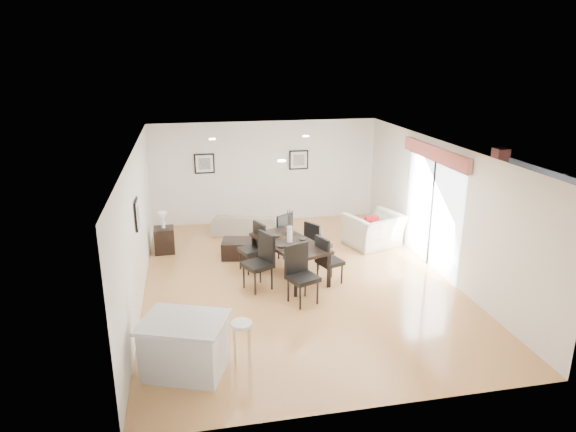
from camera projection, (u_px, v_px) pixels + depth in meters
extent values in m
plane|color=tan|center=(297.00, 280.00, 10.34)|extent=(8.00, 8.00, 0.00)
cube|color=white|center=(266.00, 172.00, 13.67)|extent=(6.00, 0.04, 2.70)
cube|color=white|center=(369.00, 315.00, 6.20)|extent=(6.00, 0.04, 2.70)
cube|color=white|center=(138.00, 227.00, 9.37)|extent=(0.04, 8.00, 2.70)
cube|color=white|center=(441.00, 208.00, 10.50)|extent=(0.04, 8.00, 2.70)
cube|color=white|center=(298.00, 148.00, 9.53)|extent=(6.00, 8.00, 0.02)
imported|color=gray|center=(249.00, 224.00, 12.94)|extent=(1.96, 1.23, 0.54)
imported|color=beige|center=(374.00, 230.00, 12.10)|extent=(1.48, 1.38, 0.78)
imported|color=#416129|center=(562.00, 256.00, 10.72)|extent=(0.69, 0.63, 0.67)
imported|color=#416129|center=(495.00, 224.00, 12.83)|extent=(0.36, 0.36, 0.58)
cube|color=black|center=(290.00, 243.00, 10.33)|extent=(1.47, 2.01, 0.06)
cylinder|color=black|center=(296.00, 279.00, 9.56)|extent=(0.07, 0.07, 0.69)
cylinder|color=black|center=(253.00, 251.00, 10.93)|extent=(0.07, 0.07, 0.69)
cylinder|color=black|center=(330.00, 271.00, 9.96)|extent=(0.07, 0.07, 0.69)
cylinder|color=black|center=(284.00, 244.00, 11.32)|extent=(0.07, 0.07, 0.69)
cube|color=black|center=(258.00, 265.00, 9.84)|extent=(0.67, 0.67, 0.09)
cube|color=black|center=(266.00, 247.00, 9.87)|extent=(0.28, 0.47, 0.59)
cylinder|color=black|center=(244.00, 277.00, 9.95)|extent=(0.04, 0.04, 0.45)
cylinder|color=black|center=(260.00, 272.00, 10.18)|extent=(0.04, 0.04, 0.45)
cylinder|color=black|center=(255.00, 284.00, 9.66)|extent=(0.04, 0.04, 0.45)
cylinder|color=black|center=(272.00, 279.00, 9.89)|extent=(0.04, 0.04, 0.45)
cube|color=black|center=(251.00, 250.00, 10.69)|extent=(0.59, 0.59, 0.08)
cube|color=black|center=(259.00, 235.00, 10.71)|extent=(0.22, 0.45, 0.54)
cylinder|color=black|center=(240.00, 260.00, 10.82)|extent=(0.04, 0.04, 0.42)
cylinder|color=black|center=(255.00, 257.00, 11.00)|extent=(0.04, 0.04, 0.42)
cylinder|color=black|center=(248.00, 266.00, 10.53)|extent=(0.04, 0.04, 0.42)
cylinder|color=black|center=(263.00, 262.00, 10.72)|extent=(0.04, 0.04, 0.42)
cube|color=black|center=(330.00, 262.00, 10.13)|extent=(0.56, 0.56, 0.08)
cube|color=black|center=(322.00, 251.00, 9.95)|extent=(0.20, 0.44, 0.53)
cylinder|color=black|center=(342.00, 274.00, 10.14)|extent=(0.03, 0.03, 0.40)
cylinder|color=black|center=(328.00, 278.00, 9.97)|extent=(0.03, 0.03, 0.40)
cylinder|color=black|center=(332.00, 268.00, 10.43)|extent=(0.03, 0.03, 0.40)
cylinder|color=black|center=(318.00, 272.00, 10.26)|extent=(0.03, 0.03, 0.40)
cube|color=black|center=(318.00, 246.00, 10.97)|extent=(0.61, 0.61, 0.08)
cube|color=black|center=(312.00, 235.00, 10.76)|extent=(0.29, 0.41, 0.53)
cylinder|color=black|center=(330.00, 256.00, 11.04)|extent=(0.03, 0.03, 0.41)
cylinder|color=black|center=(319.00, 261.00, 10.81)|extent=(0.03, 0.03, 0.41)
cylinder|color=black|center=(318.00, 252.00, 11.28)|extent=(0.03, 0.03, 0.41)
cylinder|color=black|center=(307.00, 256.00, 11.05)|extent=(0.03, 0.03, 0.41)
cube|color=black|center=(303.00, 278.00, 9.27)|extent=(0.64, 0.64, 0.09)
cube|color=black|center=(296.00, 259.00, 9.35)|extent=(0.48, 0.24, 0.59)
cylinder|color=black|center=(300.00, 298.00, 9.10)|extent=(0.04, 0.04, 0.45)
cylinder|color=black|center=(288.00, 290.00, 9.41)|extent=(0.04, 0.04, 0.45)
cylinder|color=black|center=(317.00, 293.00, 9.30)|extent=(0.04, 0.04, 0.45)
cylinder|color=black|center=(305.00, 285.00, 9.61)|extent=(0.04, 0.04, 0.45)
cube|color=black|center=(279.00, 236.00, 11.53)|extent=(0.62, 0.62, 0.08)
cube|color=black|center=(285.00, 226.00, 11.31)|extent=(0.41, 0.29, 0.54)
cylinder|color=black|center=(279.00, 242.00, 11.85)|extent=(0.04, 0.04, 0.41)
cylinder|color=black|center=(290.00, 246.00, 11.60)|extent=(0.04, 0.04, 0.41)
cylinder|color=black|center=(268.00, 246.00, 11.62)|extent=(0.04, 0.04, 0.41)
cylinder|color=black|center=(278.00, 250.00, 11.37)|extent=(0.04, 0.04, 0.41)
cylinder|color=white|center=(290.00, 234.00, 10.27)|extent=(0.11, 0.11, 0.32)
cylinder|color=black|center=(303.00, 241.00, 10.37)|extent=(0.31, 0.31, 0.01)
cylinder|color=black|center=(303.00, 239.00, 10.36)|extent=(0.17, 0.17, 0.05)
cylinder|color=black|center=(289.00, 233.00, 10.79)|extent=(0.31, 0.31, 0.01)
cylinder|color=black|center=(289.00, 232.00, 10.78)|extent=(0.17, 0.17, 0.05)
cylinder|color=black|center=(276.00, 237.00, 10.55)|extent=(0.31, 0.31, 0.01)
cylinder|color=black|center=(276.00, 236.00, 10.55)|extent=(0.17, 0.17, 0.05)
cylinder|color=black|center=(281.00, 248.00, 10.00)|extent=(0.31, 0.31, 0.01)
cylinder|color=black|center=(281.00, 246.00, 9.99)|extent=(0.17, 0.17, 0.05)
cylinder|color=black|center=(299.00, 250.00, 9.88)|extent=(0.31, 0.31, 0.01)
cylinder|color=black|center=(299.00, 249.00, 9.87)|extent=(0.17, 0.17, 0.05)
cube|color=black|center=(244.00, 249.00, 11.49)|extent=(1.07, 0.75, 0.39)
cube|color=black|center=(164.00, 240.00, 11.73)|extent=(0.45, 0.45, 0.59)
cylinder|color=white|center=(163.00, 225.00, 11.61)|extent=(0.09, 0.09, 0.16)
cone|color=beige|center=(163.00, 217.00, 11.55)|extent=(0.20, 0.20, 0.21)
cube|color=maroon|center=(371.00, 223.00, 11.90)|extent=(0.33, 0.13, 0.33)
cube|color=silver|center=(185.00, 348.00, 7.28)|extent=(1.30, 1.14, 0.77)
cube|color=silver|center=(183.00, 322.00, 7.16)|extent=(1.41, 1.26, 0.05)
cylinder|color=white|center=(241.00, 324.00, 7.35)|extent=(0.32, 0.32, 0.05)
cylinder|color=silver|center=(248.00, 340.00, 7.57)|extent=(0.02, 0.02, 0.67)
cylinder|color=silver|center=(234.00, 341.00, 7.53)|extent=(0.02, 0.02, 0.67)
cylinder|color=silver|center=(235.00, 349.00, 7.33)|extent=(0.02, 0.02, 0.67)
cylinder|color=silver|center=(250.00, 348.00, 7.37)|extent=(0.02, 0.02, 0.67)
cube|color=black|center=(204.00, 164.00, 13.25)|extent=(0.52, 0.03, 0.52)
cube|color=white|center=(204.00, 164.00, 13.25)|extent=(0.44, 0.04, 0.44)
cube|color=#4F4E4A|center=(204.00, 164.00, 13.25)|extent=(0.30, 0.04, 0.30)
cube|color=black|center=(299.00, 160.00, 13.72)|extent=(0.52, 0.03, 0.52)
cube|color=white|center=(299.00, 160.00, 13.72)|extent=(0.44, 0.04, 0.44)
cube|color=#4F4E4A|center=(299.00, 160.00, 13.72)|extent=(0.30, 0.04, 0.30)
cube|color=black|center=(137.00, 214.00, 9.10)|extent=(0.03, 0.52, 0.52)
cube|color=white|center=(137.00, 214.00, 9.10)|extent=(0.04, 0.44, 0.44)
cube|color=#4F4E4A|center=(137.00, 214.00, 9.10)|extent=(0.04, 0.30, 0.30)
cube|color=white|center=(432.00, 214.00, 10.84)|extent=(0.02, 2.40, 2.25)
cube|color=black|center=(431.00, 214.00, 10.84)|extent=(0.03, 0.05, 2.25)
cube|color=black|center=(436.00, 161.00, 10.49)|extent=(0.03, 2.50, 0.05)
cube|color=maroon|center=(435.00, 153.00, 10.44)|extent=(0.10, 2.70, 0.28)
plane|color=gray|center=(511.00, 256.00, 11.56)|extent=(6.00, 6.00, 0.00)
cube|color=#2A2A2C|center=(564.00, 215.00, 11.52)|extent=(0.08, 5.50, 1.80)
cube|color=brown|center=(497.00, 185.00, 13.70)|extent=(0.35, 0.35, 2.00)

